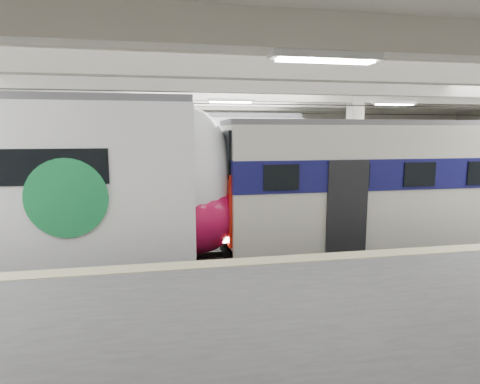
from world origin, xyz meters
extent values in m
cube|color=black|center=(0.00, 0.00, -0.05)|extent=(36.00, 24.00, 0.10)
cube|color=silver|center=(0.00, 0.00, 5.55)|extent=(36.00, 24.00, 0.20)
cube|color=beige|center=(0.00, 10.00, 2.75)|extent=(30.00, 0.10, 5.50)
cube|color=#4E4E50|center=(0.00, -6.50, 0.55)|extent=(30.00, 7.00, 1.10)
cube|color=beige|center=(0.00, -3.25, 1.11)|extent=(30.00, 0.50, 0.02)
cube|color=beige|center=(-3.00, 3.00, 2.75)|extent=(0.50, 0.50, 5.50)
cube|color=beige|center=(5.00, 3.00, 2.75)|extent=(0.50, 0.50, 5.50)
cube|color=beige|center=(0.00, 0.00, 5.25)|extent=(30.00, 18.00, 0.50)
cube|color=#59544C|center=(0.00, 0.00, 0.08)|extent=(30.00, 1.52, 0.16)
cube|color=#59544C|center=(0.00, 5.50, 0.08)|extent=(30.00, 1.52, 0.16)
cylinder|color=black|center=(0.00, 0.00, 4.70)|extent=(30.00, 0.03, 0.03)
cylinder|color=black|center=(0.00, 5.50, 4.70)|extent=(30.00, 0.03, 0.03)
cube|color=white|center=(0.00, -2.00, 4.92)|extent=(26.00, 8.40, 0.12)
ellipsoid|color=white|center=(-1.50, 0.00, 2.57)|extent=(2.44, 3.01, 4.05)
ellipsoid|color=#BB0F43|center=(-1.38, 0.00, 1.66)|extent=(2.58, 3.07, 2.48)
cylinder|color=#188543|center=(-4.53, -1.57, 2.36)|extent=(1.91, 0.06, 1.91)
cube|color=beige|center=(5.81, 0.00, 2.30)|extent=(12.62, 2.77, 3.59)
cube|color=#121250|center=(5.81, 0.00, 2.73)|extent=(12.66, 2.83, 0.87)
cube|color=red|center=(-0.54, 0.00, 1.79)|extent=(0.08, 2.35, 1.98)
cube|color=black|center=(-0.54, 0.00, 3.30)|extent=(0.08, 2.21, 1.29)
cube|color=#4C4C51|center=(5.81, 0.00, 4.17)|extent=(12.62, 2.16, 0.16)
cube|color=black|center=(5.81, 0.00, 0.35)|extent=(12.62, 1.94, 0.70)
cube|color=white|center=(-4.00, 5.50, 2.48)|extent=(14.67, 3.21, 3.97)
cube|color=#188543|center=(-4.00, 5.50, 3.00)|extent=(14.71, 3.28, 0.83)
cube|color=#4C4C51|center=(-4.00, 5.50, 4.57)|extent=(14.66, 2.69, 0.16)
cube|color=black|center=(-4.00, 5.50, 0.30)|extent=(14.66, 2.90, 0.60)
camera|label=1|loc=(-2.27, -11.47, 3.90)|focal=30.00mm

